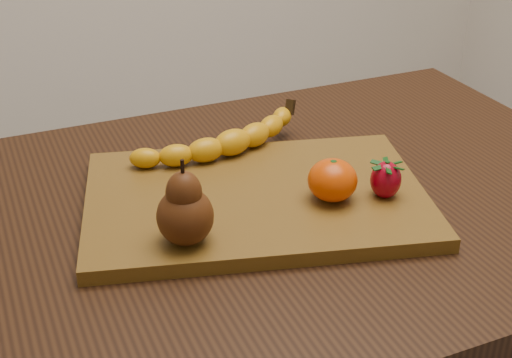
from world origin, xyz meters
name	(u,v)px	position (x,y,z in m)	size (l,w,h in m)	color
table	(282,255)	(0.00, 0.00, 0.66)	(1.00, 0.70, 0.76)	black
cutting_board	(256,199)	(-0.04, -0.01, 0.77)	(0.45, 0.30, 0.02)	brown
banana	(232,142)	(-0.03, 0.11, 0.80)	(0.25, 0.06, 0.04)	#E39F0A
pear	(184,202)	(-0.17, -0.08, 0.83)	(0.07, 0.07, 0.11)	#4D250C
mandarin	(333,180)	(0.04, -0.06, 0.81)	(0.07, 0.07, 0.06)	#D94302
strawberry	(386,178)	(0.11, -0.08, 0.81)	(0.04, 0.04, 0.05)	#990416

